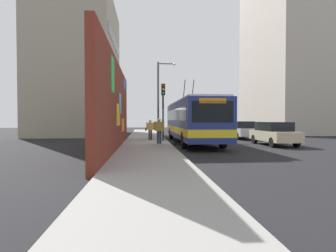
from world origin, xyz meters
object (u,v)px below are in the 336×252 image
object	(u,v)px
parked_car_navy	(224,128)
pedestrian_at_curb	(159,129)
street_lamp	(160,94)
parked_car_silver	(241,130)
pedestrian_midblock	(150,128)
traffic_light	(163,102)
city_bus	(192,120)
parked_car_champagne	(274,133)

from	to	relation	value
parked_car_navy	pedestrian_at_curb	bearing A→B (deg)	145.55
pedestrian_at_curb	street_lamp	world-z (taller)	street_lamp
parked_car_silver	street_lamp	distance (m)	8.09
pedestrian_midblock	traffic_light	xyz separation A→B (m)	(-1.19, -0.94, 1.97)
traffic_light	street_lamp	distance (m)	5.25
street_lamp	pedestrian_at_curb	bearing A→B (deg)	176.03
parked_car_navy	traffic_light	distance (m)	11.88
pedestrian_at_curb	pedestrian_midblock	bearing A→B (deg)	8.40
parked_car_silver	street_lamp	size ratio (longest dim) A/B	0.66
parked_car_silver	parked_car_navy	size ratio (longest dim) A/B	1.06
parked_car_navy	street_lamp	size ratio (longest dim) A/B	0.62
parked_car_navy	pedestrian_at_curb	distance (m)	13.76
parked_car_silver	traffic_light	xyz separation A→B (m)	(-3.75, 7.35, 2.18)
city_bus	street_lamp	xyz separation A→B (m)	(5.32, 2.07, 2.37)
parked_car_silver	parked_car_navy	bearing A→B (deg)	-0.00
city_bus	parked_car_champagne	size ratio (longest dim) A/B	2.88
parked_car_silver	pedestrian_at_curb	distance (m)	9.84
pedestrian_at_curb	traffic_light	size ratio (longest dim) A/B	0.39
parked_car_champagne	parked_car_navy	world-z (taller)	same
parked_car_navy	city_bus	bearing A→B (deg)	150.67
parked_car_champagne	traffic_light	bearing A→B (deg)	71.09
pedestrian_midblock	pedestrian_at_curb	distance (m)	3.50
pedestrian_at_curb	street_lamp	bearing A→B (deg)	-3.97
pedestrian_midblock	traffic_light	world-z (taller)	traffic_light
parked_car_navy	pedestrian_midblock	size ratio (longest dim) A/B	2.74
city_bus	parked_car_champagne	bearing A→B (deg)	-114.14
parked_car_navy	traffic_light	bearing A→B (deg)	140.98
city_bus	street_lamp	world-z (taller)	street_lamp
pedestrian_midblock	city_bus	bearing A→B (deg)	-114.00
city_bus	parked_car_champagne	world-z (taller)	city_bus
city_bus	traffic_light	xyz separation A→B (m)	(0.19, 2.15, 1.28)
parked_car_silver	parked_car_champagne	bearing A→B (deg)	180.00
traffic_light	parked_car_navy	bearing A→B (deg)	-39.02
pedestrian_midblock	traffic_light	bearing A→B (deg)	-141.64
parked_car_silver	street_lamp	xyz separation A→B (m)	(1.39, 7.27, 3.27)
pedestrian_midblock	parked_car_navy	bearing A→B (deg)	-46.46
parked_car_silver	city_bus	bearing A→B (deg)	127.13
pedestrian_midblock	pedestrian_at_curb	size ratio (longest dim) A/B	0.93
pedestrian_at_curb	parked_car_champagne	bearing A→B (deg)	-91.81
parked_car_navy	street_lamp	bearing A→B (deg)	118.43
parked_car_champagne	parked_car_silver	distance (m)	6.27
street_lamp	pedestrian_midblock	bearing A→B (deg)	165.44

